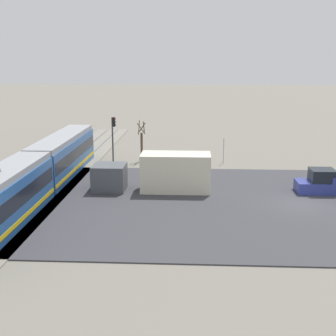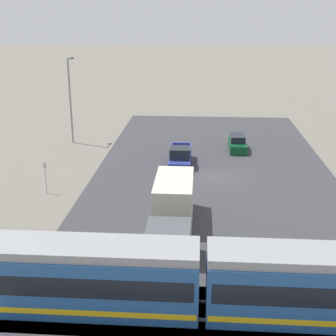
{
  "view_description": "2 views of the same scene",
  "coord_description": "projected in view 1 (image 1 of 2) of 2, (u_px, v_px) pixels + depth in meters",
  "views": [
    {
      "loc": [
        -33.0,
        7.92,
        10.4
      ],
      "look_at": [
        1.79,
        9.81,
        2.2
      ],
      "focal_mm": 50.0,
      "sensor_mm": 36.0,
      "label": 1
    },
    {
      "loc": [
        1.27,
        39.16,
        14.05
      ],
      "look_at": [
        3.59,
        6.44,
        2.91
      ],
      "focal_mm": 50.0,
      "sensor_mm": 36.0,
      "label": 2
    }
  ],
  "objects": [
    {
      "name": "ground_plane",
      "position": [
        301.0,
        205.0,
        34.04
      ],
      "size": [
        320.0,
        320.0,
        0.0
      ],
      "primitive_type": "plane",
      "color": "slate"
    },
    {
      "name": "road_surface",
      "position": [
        301.0,
        204.0,
        34.03
      ],
      "size": [
        21.33,
        48.33,
        0.08
      ],
      "color": "#38383D",
      "rests_on": "ground"
    },
    {
      "name": "rail_bed",
      "position": [
        34.0,
        200.0,
        35.07
      ],
      "size": [
        71.27,
        4.4,
        0.22
      ],
      "color": "gray",
      "rests_on": "ground"
    },
    {
      "name": "light_rail_tram",
      "position": [
        37.0,
        174.0,
        35.63
      ],
      "size": [
        28.82,
        2.65,
        4.62
      ],
      "color": "#235193",
      "rests_on": "ground"
    },
    {
      "name": "box_truck",
      "position": [
        160.0,
        173.0,
        37.15
      ],
      "size": [
        2.6,
        9.35,
        3.0
      ],
      "color": "#4C5156",
      "rests_on": "ground"
    },
    {
      "name": "pickup_truck",
      "position": [
        330.0,
        184.0,
        36.72
      ],
      "size": [
        2.0,
        5.47,
        1.87
      ],
      "color": "navy",
      "rests_on": "ground"
    },
    {
      "name": "traffic_light_pole",
      "position": [
        113.0,
        133.0,
        47.69
      ],
      "size": [
        0.28,
        0.47,
        4.57
      ],
      "color": "#47474C",
      "rests_on": "ground"
    },
    {
      "name": "street_tree",
      "position": [
        142.0,
        143.0,
        48.0
      ],
      "size": [
        1.01,
        0.84,
        4.22
      ],
      "color": "brown",
      "rests_on": "ground"
    },
    {
      "name": "no_parking_sign",
      "position": [
        224.0,
        148.0,
        47.08
      ],
      "size": [
        0.32,
        0.08,
        2.57
      ],
      "color": "gray",
      "rests_on": "ground"
    }
  ]
}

